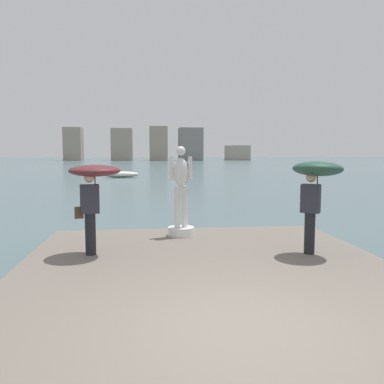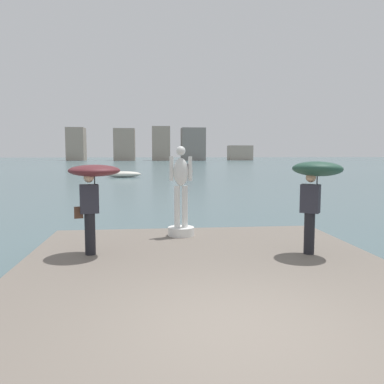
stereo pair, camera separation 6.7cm
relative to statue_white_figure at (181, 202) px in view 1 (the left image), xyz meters
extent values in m
plane|color=#4C666B|center=(0.27, 34.48, -1.28)|extent=(400.00, 400.00, 0.00)
cube|color=#70665B|center=(0.27, -3.75, -1.08)|extent=(7.23, 9.53, 0.40)
cylinder|color=white|center=(0.00, 0.00, -0.77)|extent=(0.68, 0.68, 0.22)
cylinder|color=white|center=(-0.10, 0.00, -0.12)|extent=(0.15, 0.15, 1.07)
cylinder|color=white|center=(0.10, 0.00, -0.12)|extent=(0.15, 0.15, 1.07)
ellipsoid|color=white|center=(0.00, 0.00, 0.77)|extent=(0.38, 0.26, 0.71)
sphere|color=white|center=(0.00, 0.00, 1.31)|extent=(0.24, 0.24, 0.24)
cylinder|color=white|center=(-0.24, 0.00, 0.86)|extent=(0.10, 0.10, 0.62)
cylinder|color=white|center=(0.24, 0.00, 0.86)|extent=(0.10, 0.10, 0.62)
cylinder|color=black|center=(-2.05, -1.75, -0.44)|extent=(0.22, 0.22, 0.88)
cube|color=#2D2D38|center=(-2.05, -1.75, 0.30)|extent=(0.42, 0.31, 0.60)
sphere|color=beige|center=(-2.05, -1.75, 0.75)|extent=(0.21, 0.21, 0.21)
cylinder|color=#262626|center=(-1.94, -1.69, 0.59)|extent=(0.02, 0.02, 0.48)
ellipsoid|color=#5B2328|center=(-1.94, -1.69, 0.89)|extent=(1.26, 1.27, 0.25)
cube|color=#513323|center=(-2.27, -1.78, 0.02)|extent=(0.20, 0.13, 0.24)
cylinder|color=black|center=(2.55, -2.18, -0.44)|extent=(0.22, 0.22, 0.88)
cube|color=#2D2D38|center=(2.55, -2.18, 0.30)|extent=(0.45, 0.42, 0.60)
sphere|color=tan|center=(2.55, -2.18, 0.75)|extent=(0.21, 0.21, 0.21)
cylinder|color=#262626|center=(2.67, -2.22, 0.60)|extent=(0.02, 0.02, 0.50)
ellipsoid|color=#234738|center=(2.67, -2.22, 0.93)|extent=(1.44, 1.44, 0.38)
ellipsoid|color=silver|center=(-3.57, 32.30, -0.96)|extent=(3.81, 1.36, 0.63)
ellipsoid|color=#9E2D28|center=(3.69, 37.41, -0.94)|extent=(1.88, 4.66, 0.67)
cube|color=#4C4C51|center=(3.75, 37.75, -0.34)|extent=(1.13, 1.80, 0.62)
cube|color=gray|center=(-25.90, 132.11, 4.34)|extent=(5.90, 7.11, 11.23)
cube|color=gray|center=(-9.21, 128.18, 4.11)|extent=(6.98, 6.87, 10.77)
cube|color=gray|center=(3.10, 128.50, 4.49)|extent=(6.02, 7.34, 11.53)
cube|color=gray|center=(14.20, 128.59, 4.29)|extent=(8.04, 7.47, 11.12)
cube|color=#A89989|center=(31.93, 133.59, 1.36)|extent=(8.42, 5.92, 5.27)
camera|label=1|loc=(-0.86, -10.22, 1.25)|focal=37.54mm
camera|label=2|loc=(-0.79, -10.23, 1.25)|focal=37.54mm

